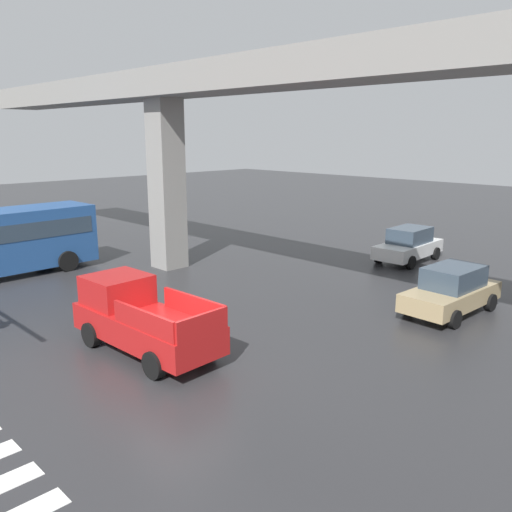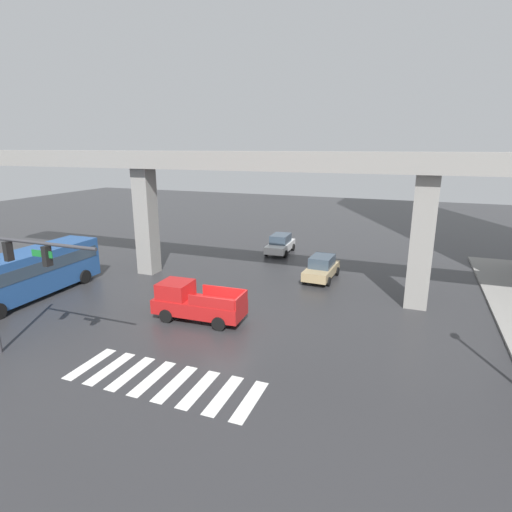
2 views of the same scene
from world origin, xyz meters
The scene contains 8 objects.
ground_plane centered at (0.00, 0.00, 0.00)m, with size 120.00×120.00×0.00m, color #2D2D30.
crosswalk_stripes centered at (0.00, -6.08, 0.01)m, with size 8.25×2.80×0.01m.
elevated_overpass centered at (0.00, 6.53, 7.85)m, with size 52.68×2.45×9.12m.
pickup_truck centered at (-1.93, -0.04, 0.99)m, with size 5.17×2.23×2.08m.
city_bus centered at (-13.50, -1.15, 1.72)m, with size 2.96×10.85×2.99m.
sedan_white centered at (-2.01, 15.80, 0.85)m, with size 2.07×4.36×1.72m.
sedan_tan centered at (3.13, 9.70, 0.85)m, with size 2.11×4.38×1.72m.
traffic_signal_mast centered at (-6.87, -6.77, 4.39)m, with size 6.49×0.32×6.20m.
Camera 2 is at (8.99, -18.66, 9.39)m, focal length 28.63 mm.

